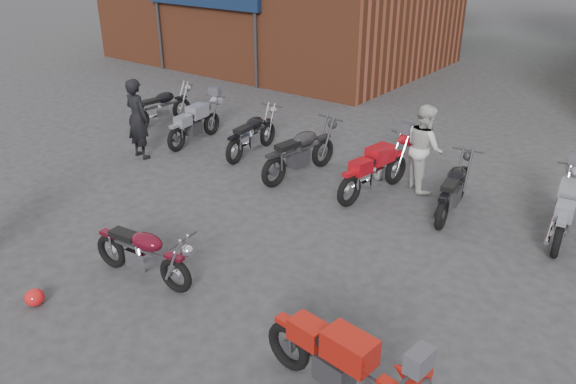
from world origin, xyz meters
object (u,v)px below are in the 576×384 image
Objects in this scene: sportbike at (340,360)px; helmet at (35,297)px; row_bike_4 at (376,167)px; row_bike_5 at (454,186)px; row_bike_3 at (301,149)px; row_bike_2 at (252,132)px; row_bike_6 at (566,207)px; row_bike_0 at (162,105)px; row_bike_1 at (195,121)px; person_light at (424,148)px; vintage_motorcycle at (143,250)px; person_dark at (138,119)px.

helmet is (-4.29, -1.07, -0.45)m from sportbike.
row_bike_4 is 1.54m from row_bike_5.
row_bike_3 is at bearing 87.51° from helmet.
sportbike reaches higher than helmet.
row_bike_2 is at bearing 102.41° from helmet.
row_bike_3 is 5.08m from row_bike_6.
row_bike_3 is at bearing -91.88° from row_bike_0.
row_bike_1 is (-3.00, 6.01, 0.42)m from helmet.
person_light is 3.98m from row_bike_2.
person_light reaches higher than row_bike_3.
row_bike_1 is at bearing 85.62° from row_bike_6.
sportbike is at bearing -139.06° from row_bike_2.
row_bike_2 is 1.00× the size of row_bike_5.
row_bike_4 is (6.62, -0.39, 0.03)m from row_bike_0.
vintage_motorcycle is at bearing -167.57° from row_bike_3.
person_light is 7.24m from row_bike_0.
person_dark is at bearing 117.06° from row_bike_3.
vintage_motorcycle is 0.85× the size of row_bike_3.
vintage_motorcycle is at bearing 61.47° from helmet.
sportbike is 5.47m from row_bike_6.
row_bike_6 reaches higher than row_bike_1.
row_bike_3 is at bearing -99.76° from row_bike_1.
person_dark is 0.93× the size of row_bike_6.
sportbike is at bearing 161.94° from row_bike_6.
row_bike_3 reaches higher than row_bike_1.
person_dark is 0.97× the size of row_bike_1.
vintage_motorcycle is at bearing 142.18° from row_bike_5.
row_bike_2 is 4.85m from row_bike_5.
row_bike_4 is (3.32, -0.21, 0.04)m from row_bike_2.
row_bike_4 is 1.07× the size of row_bike_5.
sportbike reaches higher than row_bike_1.
row_bike_2 reaches higher than vintage_motorcycle.
sportbike is at bearing 148.79° from person_light.
row_bike_0 reaches higher than vintage_motorcycle.
sportbike is at bearing -146.09° from row_bike_4.
person_dark is at bearing 125.78° from helmet.
sportbike reaches higher than row_bike_5.
row_bike_4 reaches higher than row_bike_6.
row_bike_5 is at bearing 91.03° from row_bike_6.
helmet is 6.41m from row_bike_2.
row_bike_4 is at bearing -159.54° from person_dark.
person_light is at bearing -89.10° from row_bike_1.
row_bike_3 is 1.70m from row_bike_4.
row_bike_4 is at bearing 87.20° from row_bike_5.
row_bike_1 is at bearing 91.44° from row_bike_2.
helmet is 6.35m from row_bike_4.
row_bike_6 is (2.76, -0.40, -0.30)m from person_light.
sportbike reaches higher than vintage_motorcycle.
row_bike_0 is 1.01× the size of row_bike_5.
helmet is at bearing -139.70° from row_bike_0.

